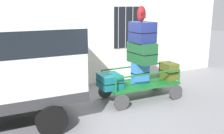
{
  "coord_description": "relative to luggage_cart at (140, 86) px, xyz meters",
  "views": [
    {
      "loc": [
        -3.03,
        -6.02,
        2.83
      ],
      "look_at": [
        0.06,
        0.31,
        1.11
      ],
      "focal_mm": 41.23,
      "sensor_mm": 36.0,
      "label": 1
    }
  ],
  "objects": [
    {
      "name": "suitcase_midleft_bottom",
      "position": [
        0.0,
        0.03,
        0.42
      ],
      "size": [
        0.56,
        0.29,
        0.63
      ],
      "color": "#3372C6",
      "rests_on": "luggage_cart"
    },
    {
      "name": "suitcase_center_bottom",
      "position": [
        1.04,
        -0.02,
        0.36
      ],
      "size": [
        0.41,
        0.57,
        0.53
      ],
      "color": "#4C5119",
      "rests_on": "luggage_cart"
    },
    {
      "name": "cart_railing",
      "position": [
        -0.0,
        -0.0,
        0.45
      ],
      "size": [
        2.2,
        1.0,
        0.42
      ],
      "color": "#146023",
      "rests_on": "luggage_cart"
    },
    {
      "name": "backpack",
      "position": [
        -0.03,
        -0.0,
        2.16
      ],
      "size": [
        0.27,
        0.22,
        0.44
      ],
      "color": "maroon",
      "rests_on": "suitcase_midleft_top"
    },
    {
      "name": "luggage_cart",
      "position": [
        0.0,
        0.0,
        0.0
      ],
      "size": [
        2.33,
        1.14,
        0.51
      ],
      "color": "#146023",
      "rests_on": "ground"
    },
    {
      "name": "suitcase_midleft_top",
      "position": [
        -0.0,
        -0.02,
        1.64
      ],
      "size": [
        0.61,
        0.69,
        0.6
      ],
      "color": "navy",
      "rests_on": "suitcase_midleft_middle"
    },
    {
      "name": "building_wall",
      "position": [
        -1.02,
        2.23,
        2.09
      ],
      "size": [
        12.0,
        0.38,
        5.0
      ],
      "color": "silver",
      "rests_on": "ground"
    },
    {
      "name": "ground_plane",
      "position": [
        -1.03,
        -0.31,
        -0.41
      ],
      "size": [
        40.0,
        40.0,
        0.0
      ],
      "primitive_type": "plane",
      "color": "gray"
    },
    {
      "name": "suitcase_left_bottom",
      "position": [
        -1.04,
        -0.0,
        0.3
      ],
      "size": [
        0.61,
        0.7,
        0.4
      ],
      "color": "#0F5960",
      "rests_on": "luggage_cart"
    },
    {
      "name": "suitcase_midleft_middle",
      "position": [
        -0.0,
        -0.03,
        1.04
      ],
      "size": [
        0.57,
        0.91,
        0.61
      ],
      "color": "#194C28",
      "rests_on": "suitcase_midleft_bottom"
    }
  ]
}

